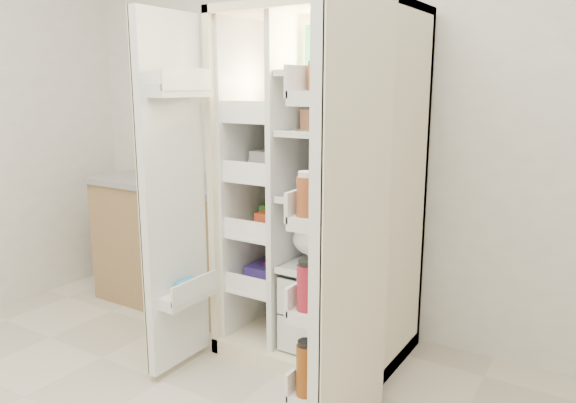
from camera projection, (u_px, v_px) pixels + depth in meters
The scene contains 5 objects.
wall_back at pixel (349, 99), 3.08m from camera, with size 4.00×0.02×2.70m, color silver.
refrigerator at pixel (326, 216), 2.90m from camera, with size 0.92×0.70×1.80m.
freezer_door at pixel (174, 197), 2.64m from camera, with size 0.15×0.40×1.72m.
fridge_door at pixel (348, 234), 2.05m from camera, with size 0.17×0.58×1.72m.
kitchen_counter at pixel (182, 241), 3.60m from camera, with size 1.14×0.61×0.83m.
Camera 1 is at (1.38, -0.84, 1.42)m, focal length 34.00 mm.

